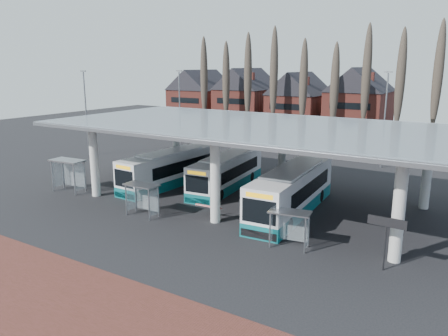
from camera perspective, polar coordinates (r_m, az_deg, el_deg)
The scene contains 16 objects.
ground at distance 29.06m, azimuth -3.85°, elevation -8.47°, with size 140.00×140.00×0.00m, color black.
brick_strip at distance 21.54m, azimuth -23.80°, elevation -17.83°, with size 70.00×10.00×0.03m, color brown.
station_canopy at distance 34.18m, azimuth 3.87°, elevation 4.71°, with size 32.00×16.00×6.34m.
poplar_row at distance 57.13m, azimuth 16.05°, elevation 10.77°, with size 45.10×1.10×14.50m.
townhouse_row at distance 73.21m, azimuth 6.33°, elevation 9.40°, with size 36.80×10.30×12.25m.
lamp_post_a at distance 55.67m, azimuth -5.80°, elevation 7.60°, with size 0.80×0.16×10.17m.
lamp_post_b at distance 49.15m, azimuth 20.24°, elevation 6.12°, with size 0.80×0.16×10.17m.
lamp_post_d at distance 55.39m, azimuth -17.57°, elevation 7.03°, with size 0.80×0.16×10.17m.
bus_0 at distance 40.42m, azimuth -6.90°, elevation -0.07°, with size 3.02×11.56×3.18m.
bus_1 at distance 38.98m, azimuth 0.40°, elevation -0.57°, with size 3.50×11.14×3.04m.
bus_2 at distance 32.90m, azimuth 8.91°, elevation -3.03°, with size 3.44×12.44×3.42m.
shelter_0 at distance 40.19m, azimuth -19.55°, elevation -0.02°, with size 3.15×1.77×2.82m.
shelter_1 at distance 32.32m, azimuth -10.53°, elevation -3.15°, with size 2.58×1.29×2.39m.
shelter_2 at distance 26.63m, azimuth 8.62°, elevation -6.82°, with size 2.64×1.62×2.29m.
info_sign_0 at distance 24.65m, azimuth 20.49°, elevation -7.14°, with size 2.00×0.19×2.98m.
barrier at distance 31.40m, azimuth -1.91°, elevation -5.13°, with size 2.17×0.65×1.08m.
Camera 1 is at (15.88, -21.85, 10.73)m, focal length 35.00 mm.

